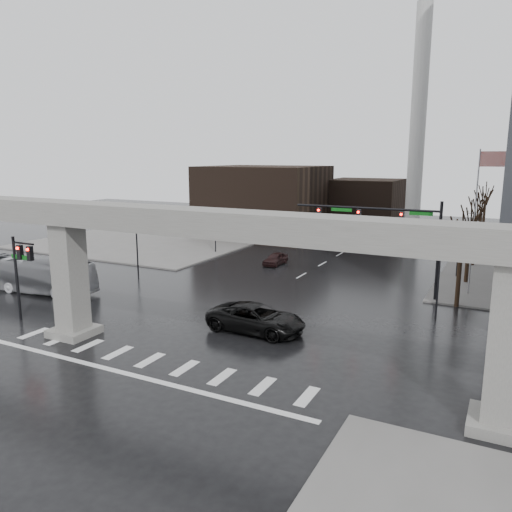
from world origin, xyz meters
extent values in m
plane|color=black|center=(0.00, 0.00, 0.00)|extent=(160.00, 160.00, 0.00)
cube|color=slate|center=(-26.00, 36.00, 0.07)|extent=(28.00, 36.00, 0.15)
cube|color=gray|center=(0.00, 0.00, 8.00)|extent=(48.00, 2.20, 1.40)
cube|color=gray|center=(-7.00, 0.00, 3.65)|extent=(1.60, 1.60, 7.30)
cube|color=gray|center=(18.00, 0.00, 3.65)|extent=(1.60, 1.60, 7.30)
cube|color=gray|center=(-7.00, 0.00, 0.25)|extent=(2.60, 2.60, 0.50)
cube|color=gray|center=(18.00, 0.00, 0.25)|extent=(2.60, 2.60, 0.50)
cube|color=black|center=(-14.00, 42.00, 5.00)|extent=(16.00, 14.00, 10.00)
cube|color=black|center=(-2.00, 52.00, 4.00)|extent=(10.00, 10.00, 8.00)
cylinder|color=silver|center=(6.00, 46.00, 15.00)|extent=(2.00, 2.00, 30.00)
cylinder|color=gray|center=(6.00, 46.00, 0.60)|extent=(3.60, 3.60, 1.20)
cylinder|color=black|center=(12.80, 18.80, 4.00)|extent=(0.24, 0.24, 8.00)
cylinder|color=black|center=(6.80, 18.80, 7.20)|extent=(12.00, 0.18, 0.18)
cube|color=black|center=(9.80, 18.80, 6.55)|extent=(0.35, 0.30, 1.00)
cube|color=black|center=(6.30, 18.80, 6.55)|extent=(0.35, 0.30, 1.00)
cube|color=black|center=(2.80, 18.80, 6.55)|extent=(0.35, 0.30, 1.00)
sphere|color=#FF0C05|center=(9.80, 18.62, 6.85)|extent=(0.20, 0.20, 0.20)
cube|color=#0D5B14|center=(11.30, 18.80, 7.00)|extent=(1.80, 0.05, 0.35)
cube|color=#0D5B14|center=(4.80, 18.80, 7.00)|extent=(1.80, 0.05, 0.35)
cylinder|color=black|center=(-12.80, 0.50, 3.00)|extent=(0.20, 0.20, 6.00)
cylinder|color=black|center=(-11.80, 0.50, 5.60)|extent=(2.00, 0.14, 0.14)
cube|color=black|center=(-12.20, 0.50, 4.95)|extent=(0.35, 0.30, 1.00)
cube|color=black|center=(-11.20, 0.50, 4.95)|extent=(0.35, 0.30, 1.00)
cube|color=#0D5B14|center=(-12.30, 0.50, 4.60)|extent=(1.60, 0.05, 0.30)
cylinder|color=silver|center=(15.00, 22.00, 6.00)|extent=(0.12, 0.12, 12.00)
cube|color=red|center=(16.00, 22.00, 11.20)|extent=(2.00, 0.03, 1.20)
cylinder|color=black|center=(13.50, 14.00, 2.40)|extent=(0.14, 0.14, 4.80)
cube|color=black|center=(13.50, 14.00, 4.75)|extent=(0.90, 0.06, 0.06)
sphere|color=silver|center=(13.05, 14.00, 4.95)|extent=(0.32, 0.32, 0.32)
sphere|color=silver|center=(13.95, 14.00, 4.95)|extent=(0.32, 0.32, 0.32)
cylinder|color=black|center=(13.50, 28.00, 2.40)|extent=(0.14, 0.14, 4.80)
cube|color=black|center=(13.50, 28.00, 4.75)|extent=(0.90, 0.06, 0.06)
sphere|color=silver|center=(13.05, 28.00, 4.95)|extent=(0.32, 0.32, 0.32)
sphere|color=silver|center=(13.95, 28.00, 4.95)|extent=(0.32, 0.32, 0.32)
cylinder|color=black|center=(13.50, 42.00, 2.40)|extent=(0.14, 0.14, 4.80)
cube|color=black|center=(13.50, 42.00, 4.75)|extent=(0.90, 0.06, 0.06)
sphere|color=silver|center=(13.05, 42.00, 4.95)|extent=(0.32, 0.32, 0.32)
sphere|color=silver|center=(13.95, 42.00, 4.95)|extent=(0.32, 0.32, 0.32)
cylinder|color=black|center=(-13.50, 14.00, 2.40)|extent=(0.14, 0.14, 4.80)
cube|color=black|center=(-13.50, 14.00, 4.75)|extent=(0.90, 0.06, 0.06)
sphere|color=silver|center=(-13.95, 14.00, 4.95)|extent=(0.32, 0.32, 0.32)
sphere|color=silver|center=(-13.05, 14.00, 4.95)|extent=(0.32, 0.32, 0.32)
cylinder|color=black|center=(-13.50, 28.00, 2.40)|extent=(0.14, 0.14, 4.80)
cube|color=black|center=(-13.50, 28.00, 4.75)|extent=(0.90, 0.06, 0.06)
sphere|color=silver|center=(-13.95, 28.00, 4.95)|extent=(0.32, 0.32, 0.32)
sphere|color=silver|center=(-13.05, 28.00, 4.95)|extent=(0.32, 0.32, 0.32)
cylinder|color=black|center=(-13.50, 42.00, 2.40)|extent=(0.14, 0.14, 4.80)
cube|color=black|center=(-13.50, 42.00, 4.75)|extent=(0.90, 0.06, 0.06)
sphere|color=silver|center=(-13.95, 42.00, 4.95)|extent=(0.32, 0.32, 0.32)
sphere|color=silver|center=(-13.05, 42.00, 4.95)|extent=(0.32, 0.32, 0.32)
cylinder|color=black|center=(14.50, 18.00, 2.27)|extent=(0.34, 0.34, 4.55)
cylinder|color=black|center=(14.50, 18.00, 6.01)|extent=(0.12, 1.52, 2.98)
cylinder|color=black|center=(15.00, 18.25, 5.78)|extent=(0.83, 1.14, 2.51)
cylinder|color=black|center=(14.50, 26.00, 2.33)|extent=(0.34, 0.34, 4.66)
cylinder|color=black|center=(14.50, 26.00, 6.15)|extent=(0.12, 1.55, 3.05)
cylinder|color=black|center=(15.00, 26.25, 5.91)|extent=(0.85, 1.16, 2.57)
cylinder|color=black|center=(14.50, 34.00, 2.38)|extent=(0.34, 0.34, 4.76)
cylinder|color=black|center=(14.50, 34.00, 6.29)|extent=(0.12, 1.59, 3.11)
cylinder|color=black|center=(15.00, 34.25, 6.05)|extent=(0.86, 1.18, 2.62)
cylinder|color=black|center=(14.50, 42.00, 2.43)|extent=(0.34, 0.34, 4.87)
cylinder|color=black|center=(14.50, 42.00, 6.43)|extent=(0.12, 1.62, 3.18)
cylinder|color=black|center=(15.00, 42.25, 6.18)|extent=(0.88, 1.20, 2.68)
cylinder|color=black|center=(14.50, 50.00, 2.48)|extent=(0.34, 0.34, 4.97)
cylinder|color=black|center=(14.50, 50.00, 6.57)|extent=(0.12, 1.65, 3.25)
cylinder|color=black|center=(15.00, 50.25, 6.31)|extent=(0.89, 1.23, 2.74)
imported|color=black|center=(3.25, 5.98, 0.92)|extent=(6.67, 3.21, 1.83)
imported|color=#B2B3B7|center=(-17.78, 6.17, 1.50)|extent=(10.96, 3.77, 2.99)
imported|color=black|center=(-4.31, 25.25, 0.65)|extent=(1.64, 3.87, 1.31)
camera|label=1|loc=(17.58, -22.01, 11.47)|focal=35.00mm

